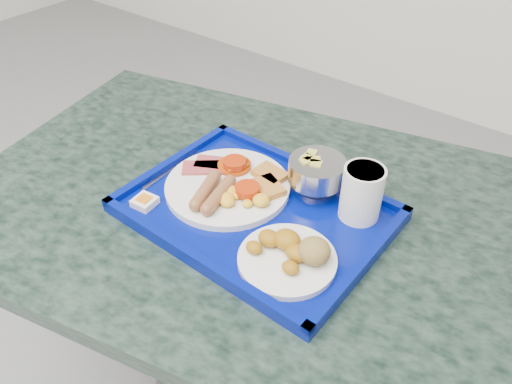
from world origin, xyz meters
TOP-DOWN VIEW (x-y plane):
  - table at (0.17, 1.19)m, footprint 1.25×0.97m
  - tray at (0.21, 1.17)m, footprint 0.46×0.34m
  - main_plate at (0.14, 1.19)m, footprint 0.24×0.24m
  - bread_plate at (0.33, 1.11)m, footprint 0.16×0.16m
  - fruit_bowl at (0.27, 1.28)m, footprint 0.11×0.11m
  - juice_cup at (0.36, 1.27)m, footprint 0.07×0.07m
  - spoon at (0.04, 1.22)m, footprint 0.08×0.15m
  - knife at (-0.00, 1.16)m, footprint 0.02×0.16m
  - jam_packet at (0.04, 1.06)m, footprint 0.04×0.04m

SIDE VIEW (x-z plane):
  - table at x=0.17m, z-range 0.17..0.86m
  - tray at x=0.21m, z-range 0.69..0.72m
  - knife at x=0.00m, z-range 0.71..0.71m
  - spoon at x=0.04m, z-range 0.71..0.72m
  - jam_packet at x=0.04m, z-range 0.71..0.72m
  - main_plate at x=0.14m, z-range 0.70..0.74m
  - bread_plate at x=0.33m, z-range 0.70..0.75m
  - fruit_bowl at x=0.27m, z-range 0.72..0.79m
  - juice_cup at x=0.36m, z-range 0.71..0.81m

